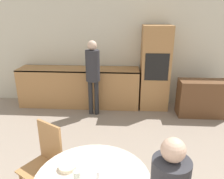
{
  "coord_description": "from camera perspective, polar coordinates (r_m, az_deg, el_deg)",
  "views": [
    {
      "loc": [
        0.16,
        -0.11,
        2.2
      ],
      "look_at": [
        -0.04,
        3.01,
        1.08
      ],
      "focal_mm": 35.0,
      "sensor_mm": 36.0,
      "label": 1
    }
  ],
  "objects": [
    {
      "name": "wall_back",
      "position": [
        5.39,
        1.92,
        10.05
      ],
      "size": [
        6.47,
        0.05,
        2.6
      ],
      "color": "beige",
      "rests_on": "ground_plane"
    },
    {
      "name": "kitchen_counter",
      "position": [
        5.37,
        -8.53,
        0.79
      ],
      "size": [
        2.87,
        0.6,
        0.93
      ],
      "color": "#AD7A47",
      "rests_on": "ground_plane"
    },
    {
      "name": "oven_unit",
      "position": [
        5.17,
        11.14,
        5.48
      ],
      "size": [
        0.64,
        0.59,
        1.93
      ],
      "color": "#AD7A47",
      "rests_on": "ground_plane"
    },
    {
      "name": "sideboard",
      "position": [
        5.2,
        22.52,
        -2.13
      ],
      "size": [
        1.05,
        0.45,
        0.81
      ],
      "color": "brown",
      "rests_on": "ground_plane"
    },
    {
      "name": "chair_far_left",
      "position": [
        2.85,
        -16.95,
        -16.84
      ],
      "size": [
        0.55,
        0.55,
        0.98
      ],
      "rotation": [
        0.0,
        0.0,
        5.74
      ],
      "color": "#AD7A47",
      "rests_on": "ground_plane"
    },
    {
      "name": "person_standing",
      "position": [
        4.68,
        -5.04,
        5.14
      ],
      "size": [
        0.3,
        0.3,
        1.65
      ],
      "color": "#262628",
      "rests_on": "ground_plane"
    },
    {
      "name": "cup",
      "position": [
        2.18,
        -9.09,
        -21.33
      ],
      "size": [
        0.07,
        0.07,
        0.1
      ],
      "color": "silver",
      "rests_on": "dining_table"
    },
    {
      "name": "bowl_near",
      "position": [
        2.33,
        -11.55,
        -19.2
      ],
      "size": [
        0.18,
        0.18,
        0.04
      ],
      "color": "beige",
      "rests_on": "dining_table"
    },
    {
      "name": "salt_shaker",
      "position": [
        2.17,
        -3.66,
        -21.45
      ],
      "size": [
        0.03,
        0.03,
        0.09
      ],
      "color": "white",
      "rests_on": "dining_table"
    }
  ]
}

